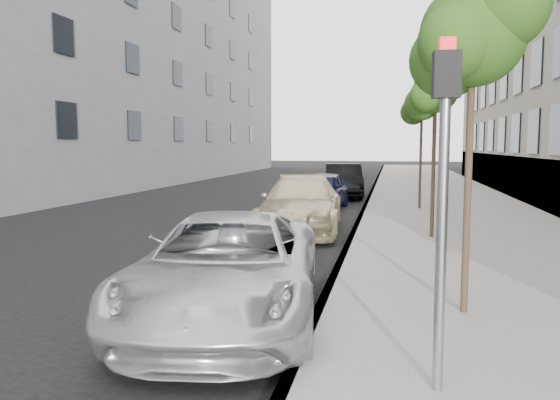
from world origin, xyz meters
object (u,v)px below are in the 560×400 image
(tree_mid, at_px, (437,91))
(tree_far, at_px, (423,103))
(tree_near, at_px, (475,34))
(suv, at_px, (301,204))
(sedan_blue, at_px, (321,190))
(sedan_rear, at_px, (343,177))
(signal_pole, at_px, (443,176))
(minivan, at_px, (228,267))
(sedan_black, at_px, (343,181))

(tree_mid, distance_m, tree_far, 6.50)
(tree_near, xyz_separation_m, tree_far, (-0.00, 13.00, 0.03))
(tree_near, bearing_deg, tree_far, 90.00)
(tree_mid, xyz_separation_m, suv, (-3.59, 1.02, -3.05))
(sedan_blue, distance_m, sedan_rear, 10.46)
(tree_far, bearing_deg, tree_mid, -90.00)
(signal_pole, xyz_separation_m, minivan, (-2.73, 2.10, -1.45))
(suv, bearing_deg, tree_mid, -19.94)
(tree_far, height_order, sedan_blue, tree_far)
(signal_pole, relative_size, minivan, 0.62)
(tree_mid, bearing_deg, tree_near, -90.00)
(tree_near, distance_m, suv, 8.92)
(signal_pole, bearing_deg, sedan_black, 92.65)
(tree_near, distance_m, sedan_black, 18.74)
(sedan_blue, relative_size, sedan_black, 0.90)
(signal_pole, distance_m, sedan_black, 21.03)
(minivan, relative_size, sedan_rear, 1.17)
(tree_mid, height_order, sedan_rear, tree_mid)
(tree_near, xyz_separation_m, tree_mid, (-0.00, 6.50, -0.13))
(tree_mid, bearing_deg, sedan_rear, 102.56)
(tree_near, bearing_deg, sedan_blue, 105.98)
(minivan, xyz_separation_m, sedan_black, (0.00, 18.71, 0.05))
(tree_far, distance_m, sedan_rear, 11.61)
(tree_mid, xyz_separation_m, sedan_blue, (-3.72, 6.50, -3.10))
(suv, relative_size, sedan_blue, 1.25)
(signal_pole, bearing_deg, tree_far, 82.99)
(tree_mid, relative_size, sedan_blue, 1.03)
(tree_near, bearing_deg, sedan_rear, 99.15)
(signal_pole, relative_size, sedan_black, 0.69)
(tree_far, relative_size, sedan_rear, 1.03)
(tree_near, relative_size, tree_far, 1.00)
(tree_near, height_order, sedan_blue, tree_near)
(minivan, bearing_deg, tree_far, 68.49)
(signal_pole, bearing_deg, sedan_blue, 96.48)
(signal_pole, bearing_deg, suv, 101.61)
(minivan, bearing_deg, tree_near, 1.48)
(tree_near, distance_m, tree_far, 13.00)
(signal_pole, bearing_deg, minivan, 137.64)
(tree_mid, xyz_separation_m, signal_pole, (-0.59, -9.14, -1.64))
(minivan, bearing_deg, sedan_rear, 83.37)
(minivan, bearing_deg, tree_mid, 57.00)
(tree_mid, xyz_separation_m, minivan, (-3.33, -7.04, -3.10))
(signal_pole, height_order, sedan_black, signal_pole)
(tree_mid, height_order, tree_far, tree_far)
(suv, height_order, sedan_black, sedan_black)
(tree_mid, distance_m, signal_pole, 9.30)
(tree_near, relative_size, minivan, 0.88)
(sedan_rear, bearing_deg, tree_near, -79.17)
(tree_near, distance_m, minivan, 4.66)
(tree_near, xyz_separation_m, minivan, (-3.33, -0.54, -3.22))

